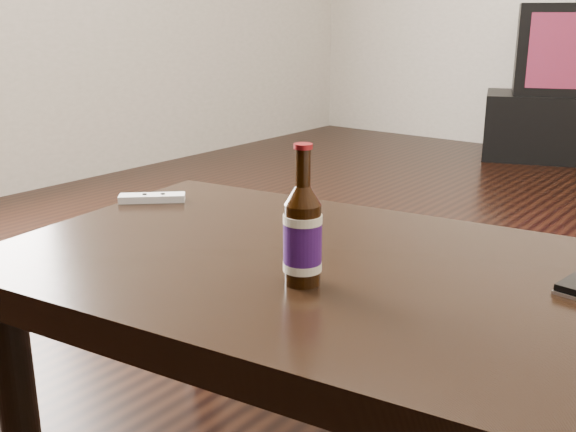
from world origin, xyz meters
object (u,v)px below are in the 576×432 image
Objects in this scene: tv_stand at (569,127)px; beer_bottle at (303,236)px; remote at (152,198)px; coffee_table at (343,298)px.

tv_stand is 3.77m from beer_bottle.
beer_bottle reaches higher than remote.
coffee_table is 5.88× the size of beer_bottle.
remote is (-0.60, 0.08, 0.07)m from coffee_table.
tv_stand is 4.50× the size of beer_bottle.
remote is (-0.59, 0.19, -0.07)m from beer_bottle.
tv_stand is 0.77× the size of coffee_table.
remote is at bearing 162.37° from beer_bottle.
coffee_table is at bearing -101.23° from tv_stand.
tv_stand is at bearing 99.88° from coffee_table.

